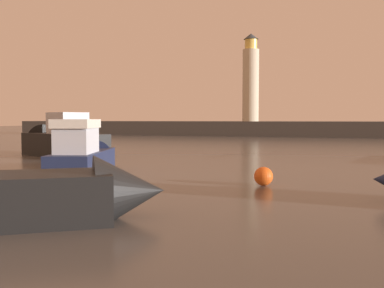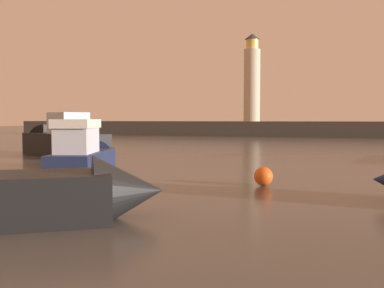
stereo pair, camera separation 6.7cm
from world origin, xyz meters
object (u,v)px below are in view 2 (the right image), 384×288
Objects in this scene: lighthouse at (252,80)px; motorboat_3 at (86,155)px; motorboat_1 at (0,187)px; mooring_buoy at (263,176)px; motorboat_0 at (56,141)px.

motorboat_3 is at bearing -89.28° from lighthouse.
motorboat_1 is (3.85, -56.48, -7.47)m from lighthouse.
mooring_buoy is at bearing 57.80° from motorboat_1.
mooring_buoy is (5.08, 8.06, -0.56)m from motorboat_1.
motorboat_1 is at bearing -70.44° from motorboat_3.
motorboat_1 is at bearing -122.20° from mooring_buoy.
motorboat_0 is at bearing 121.68° from motorboat_1.
lighthouse reaches higher than mooring_buoy.
lighthouse is 1.87× the size of motorboat_3.
motorboat_3 is 8.42m from mooring_buoy.
motorboat_0 is 12.84× the size of mooring_buoy.
motorboat_3 is at bearing 109.56° from motorboat_1.
motorboat_1 is 1.09× the size of motorboat_3.
motorboat_0 reaches higher than mooring_buoy.
lighthouse is at bearing 90.72° from motorboat_3.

